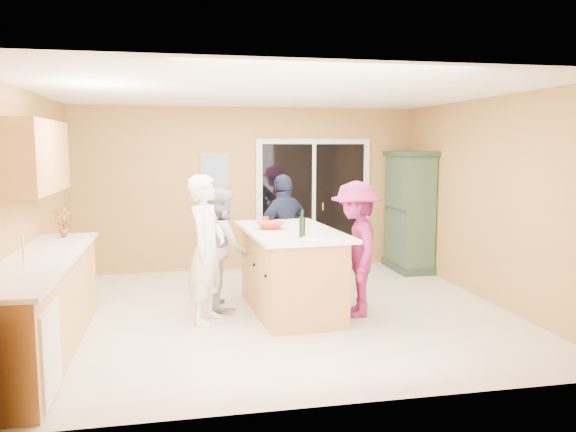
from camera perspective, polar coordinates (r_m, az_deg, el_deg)
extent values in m
plane|color=beige|center=(6.85, -1.08, -9.72)|extent=(5.50, 5.50, 0.00)
cube|color=white|center=(6.59, -1.14, 12.48)|extent=(5.50, 5.00, 0.10)
cube|color=tan|center=(9.05, -3.91, 2.76)|extent=(5.50, 0.10, 2.60)
cube|color=tan|center=(4.18, 4.98, -2.32)|extent=(5.50, 0.10, 2.60)
cube|color=tan|center=(6.68, -25.01, 0.57)|extent=(0.10, 5.00, 2.60)
cube|color=tan|center=(7.58, 19.83, 1.51)|extent=(0.10, 5.00, 2.60)
cube|color=tan|center=(5.90, -23.78, -8.56)|extent=(0.60, 3.00, 0.90)
cube|color=silver|center=(4.90, -26.44, -12.51)|extent=(0.62, 0.60, 0.72)
cube|color=white|center=(5.80, -23.86, -4.07)|extent=(0.65, 3.05, 0.04)
cylinder|color=silver|center=(5.29, -25.28, -3.29)|extent=(0.02, 0.02, 0.30)
cube|color=tan|center=(6.41, -24.17, 5.52)|extent=(0.35, 1.60, 0.75)
cube|color=silver|center=(9.24, 2.59, 1.30)|extent=(1.90, 0.05, 2.10)
cube|color=black|center=(9.23, 2.62, 1.29)|extent=(1.70, 0.03, 1.94)
cube|color=silver|center=(9.22, 2.62, 1.28)|extent=(0.06, 0.04, 1.94)
cube|color=silver|center=(9.25, 3.54, 0.99)|extent=(0.02, 0.03, 0.12)
cube|color=tan|center=(8.96, -7.41, 4.59)|extent=(0.46, 0.03, 0.56)
cube|color=#5487AE|center=(8.95, -7.41, 4.59)|extent=(0.38, 0.02, 0.48)
cube|color=tan|center=(6.75, 0.27, -5.76)|extent=(0.99, 1.75, 0.96)
cube|color=white|center=(6.66, 0.27, -1.55)|extent=(1.17, 1.98, 0.04)
cube|color=black|center=(6.86, 0.26, -9.22)|extent=(0.90, 1.66, 0.11)
cube|color=#233927|center=(9.32, 12.08, -4.99)|extent=(0.53, 1.00, 0.11)
cube|color=#385438|center=(9.17, 12.22, 0.44)|extent=(0.47, 0.94, 1.78)
cube|color=#233927|center=(9.12, 12.37, 6.22)|extent=(0.55, 1.04, 0.08)
imported|color=white|center=(6.35, -8.25, -3.38)|extent=(0.62, 0.72, 1.67)
imported|color=#9C9D9F|center=(6.93, -6.67, -3.22)|extent=(0.64, 0.78, 1.49)
imported|color=#171E34|center=(7.77, -0.34, -1.64)|extent=(1.01, 0.80, 1.60)
imported|color=maroon|center=(6.61, 6.92, -3.34)|extent=(0.73, 1.10, 1.58)
imported|color=#B52814|center=(6.72, -1.82, -0.96)|extent=(0.32, 0.32, 0.08)
imported|color=red|center=(6.95, -21.91, -0.61)|extent=(0.20, 0.15, 0.34)
cylinder|color=#B52814|center=(6.93, -2.29, -0.56)|extent=(0.08, 0.08, 0.11)
cylinder|color=#B52814|center=(7.05, 1.40, -0.50)|extent=(0.08, 0.08, 0.10)
cylinder|color=black|center=(6.07, 1.45, -1.16)|extent=(0.07, 0.07, 0.22)
cylinder|color=black|center=(6.05, 1.46, 0.23)|extent=(0.03, 0.03, 0.08)
cylinder|color=silver|center=(6.10, 2.37, -2.08)|extent=(0.25, 0.25, 0.01)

